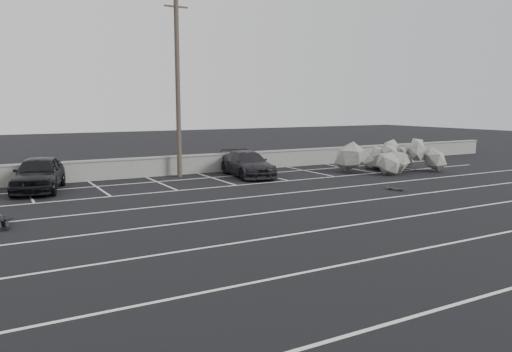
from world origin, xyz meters
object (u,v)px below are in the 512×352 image
car_left (39,174)px  riprap_pile (386,160)px  utility_pole (178,86)px  skateboard (395,189)px  person (1,217)px  car_right (248,164)px  trash_bin (244,163)px

car_left → riprap_pile: bearing=8.3°
car_left → utility_pole: 8.31m
skateboard → person: bearing=159.1°
car_left → utility_pole: bearing=25.5°
utility_pole → person: (-8.99, -7.38, -4.61)m
car_right → utility_pole: 5.56m
car_left → skateboard: car_left is taller
car_right → trash_bin: (0.59, 1.48, -0.16)m
riprap_pile → utility_pole: bearing=162.0°
car_right → skateboard: bearing=-55.8°
utility_pole → person: bearing=-140.6°
utility_pole → skateboard: utility_pole is taller
car_right → skateboard: 8.18m
utility_pole → car_left: bearing=-170.5°
person → trash_bin: bearing=27.7°
person → skateboard: 16.08m
person → utility_pole: bearing=38.0°
utility_pole → riprap_pile: size_ratio=1.48×
utility_pole → riprap_pile: utility_pole is taller
car_right → riprap_pile: (8.21, -2.00, -0.05)m
car_left → car_right: 10.45m
car_left → riprap_pile: riprap_pile is taller
car_left → utility_pole: (7.17, 1.20, 4.03)m
car_right → person: (-12.26, -5.67, -0.46)m
car_left → riprap_pile: 18.81m
car_left → person: size_ratio=2.12×
car_left → car_right: car_left is taller
utility_pole → skateboard: size_ratio=11.91×
skateboard → car_right: bearing=102.0°
riprap_pile → person: 20.80m
car_right → trash_bin: size_ratio=4.57×
utility_pole → skateboard: 12.34m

